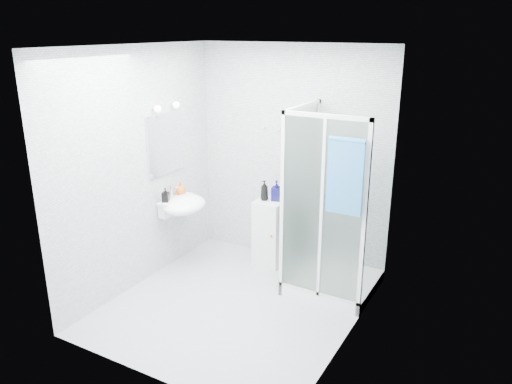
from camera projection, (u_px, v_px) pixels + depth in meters
The scene contains 12 objects.
room at pixel (234, 186), 4.80m from camera, with size 2.40×2.60×2.60m.
shower_enclosure at pixel (325, 252), 5.39m from camera, with size 0.90×0.95×2.00m.
wall_basin at pixel (182, 205), 5.78m from camera, with size 0.46×0.56×0.35m.
mirror at pixel (165, 144), 5.65m from camera, with size 0.02×0.60×0.70m, color white.
vanity_lights at pixel (167, 107), 5.50m from camera, with size 0.10×0.40×0.08m.
wall_hooks at pixel (271, 129), 5.85m from camera, with size 0.23×0.06×0.03m.
storage_cabinet at pixel (270, 232), 6.00m from camera, with size 0.34×0.37×0.81m.
hand_towel at pixel (345, 175), 4.59m from camera, with size 0.34×0.05×0.73m.
shampoo_bottle_a at pixel (264, 190), 5.86m from camera, with size 0.09×0.09×0.24m, color black.
shampoo_bottle_b at pixel (277, 191), 5.86m from camera, with size 0.11×0.11×0.24m, color #0D0B42.
soap_dispenser_orange at pixel (181, 189), 5.88m from camera, with size 0.13×0.13×0.16m, color #CC5418.
soap_dispenser_black at pixel (166, 195), 5.66m from camera, with size 0.07×0.08×0.17m, color black.
Camera 1 is at (2.42, -3.88, 2.76)m, focal length 35.00 mm.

